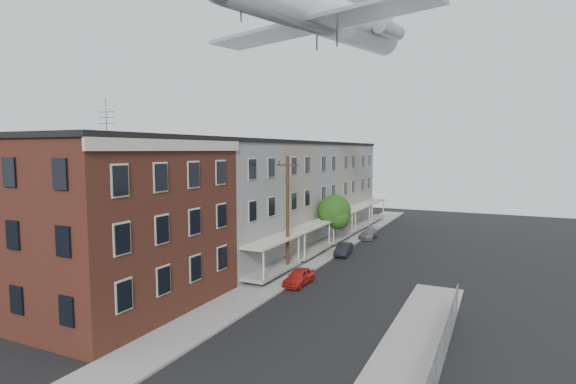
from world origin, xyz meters
name	(u,v)px	position (x,y,z in m)	size (l,w,h in m)	color
sidewalk_left	(318,256)	(-5.50, 24.00, 0.06)	(3.00, 62.00, 0.12)	gray
sidewalk_right	(402,373)	(5.50, 6.00, 0.06)	(3.00, 26.00, 0.12)	gray
curb_left	(333,257)	(-4.05, 24.00, 0.07)	(0.15, 62.00, 0.14)	gray
curb_right	(368,365)	(4.05, 6.00, 0.07)	(0.15, 26.00, 0.14)	gray
corner_building	(112,222)	(-12.00, 7.00, 5.16)	(10.31, 12.30, 12.15)	#381512
row_house_a	(207,205)	(-11.96, 16.50, 5.13)	(11.98, 7.00, 10.30)	slate
row_house_b	(251,196)	(-11.96, 23.50, 5.13)	(11.98, 7.00, 10.30)	gray
row_house_c	(284,190)	(-11.96, 30.50, 5.13)	(11.98, 7.00, 10.30)	slate
row_house_d	(310,186)	(-11.96, 37.50, 5.13)	(11.98, 7.00, 10.30)	gray
row_house_e	(330,182)	(-11.96, 44.50, 5.13)	(11.98, 7.00, 10.30)	slate
chainlink_fence	(436,369)	(7.00, 5.00, 1.00)	(0.06, 18.06, 1.90)	gray
utility_pole	(287,213)	(-5.60, 18.00, 4.67)	(1.80, 0.26, 9.00)	black
street_tree	(335,213)	(-5.27, 27.92, 3.45)	(3.22, 3.20, 5.20)	black
car_near	(299,277)	(-3.60, 15.67, 0.56)	(1.33, 3.32, 1.13)	#B51D17
car_mid	(344,249)	(-3.60, 25.54, 0.54)	(1.15, 3.30, 1.09)	black
car_far	(369,234)	(-3.60, 33.91, 0.53)	(1.49, 3.66, 1.06)	slate
airplane	(325,19)	(-4.84, 23.57, 20.31)	(21.39, 24.47, 7.07)	#BABABE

